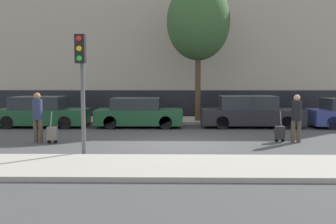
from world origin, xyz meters
TOP-DOWN VIEW (x-y plane):
  - ground_plane at (0.00, 0.00)m, footprint 80.00×80.00m
  - sidewalk_near at (0.00, -3.75)m, footprint 28.00×2.50m
  - sidewalk_far at (0.00, 7.00)m, footprint 28.00×3.00m
  - building_facade at (0.00, 10.41)m, footprint 28.00×2.48m
  - parked_car_0 at (-6.37, 4.57)m, footprint 4.23×1.82m
  - parked_car_1 at (-1.76, 4.55)m, footprint 4.02×1.78m
  - parked_car_2 at (3.47, 4.61)m, footprint 4.68×1.75m
  - pedestrian_left at (-4.89, 0.09)m, footprint 0.35×0.34m
  - trolley_left at (-4.35, -0.03)m, footprint 0.34×0.29m
  - pedestrian_right at (4.23, 0.29)m, footprint 0.35×0.34m
  - trolley_right at (3.69, 0.37)m, footprint 0.34×0.29m
  - traffic_light at (-2.70, -2.36)m, footprint 0.28×0.47m
  - parked_bicycle at (-2.75, 6.72)m, footprint 1.77×0.06m
  - bare_tree_near_crossing at (1.13, 6.41)m, footprint 3.22×3.22m

SIDE VIEW (x-z plane):
  - ground_plane at x=0.00m, z-range 0.00..0.00m
  - sidewalk_near at x=0.00m, z-range 0.00..0.12m
  - sidewalk_far at x=0.00m, z-range 0.00..0.12m
  - trolley_right at x=3.69m, z-range -0.21..0.90m
  - trolley_left at x=-4.35m, z-range -0.21..0.91m
  - parked_bicycle at x=-2.75m, z-range 0.01..0.97m
  - parked_car_1 at x=-1.76m, z-range -0.04..1.33m
  - parked_car_0 at x=-6.37m, z-range -0.05..1.38m
  - parked_car_2 at x=3.47m, z-range -0.05..1.42m
  - pedestrian_right at x=4.23m, z-range 0.12..1.82m
  - pedestrian_left at x=-4.89m, z-range 0.13..1.90m
  - traffic_light at x=-2.70m, z-range 0.75..4.23m
  - building_facade at x=0.00m, z-range -0.02..9.10m
  - bare_tree_near_crossing at x=1.13m, z-range 1.64..8.67m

